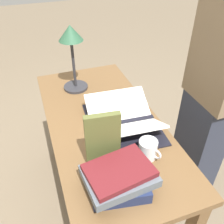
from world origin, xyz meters
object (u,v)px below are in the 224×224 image
at_px(reading_lamp, 71,44).
at_px(open_book, 123,120).
at_px(coffee_mug, 148,149).
at_px(person_reader, 212,95).
at_px(book_stack_tall, 119,178).
at_px(book_standing_upright, 103,140).

bearing_deg(reading_lamp, open_book, -160.80).
xyz_separation_m(coffee_mug, person_reader, (0.27, -0.56, 0.01)).
bearing_deg(coffee_mug, open_book, 5.22).
height_order(book_stack_tall, book_standing_upright, book_standing_upright).
bearing_deg(book_standing_upright, book_stack_tall, -167.40).
bearing_deg(reading_lamp, coffee_mug, -165.70).
height_order(open_book, book_stack_tall, book_stack_tall).
height_order(open_book, book_standing_upright, book_standing_upright).
xyz_separation_m(book_stack_tall, coffee_mug, (0.12, -0.19, -0.01)).
bearing_deg(book_stack_tall, coffee_mug, -57.98).
xyz_separation_m(open_book, person_reader, (0.01, -0.58, 0.02)).
relative_size(open_book, person_reader, 0.29).
xyz_separation_m(open_book, book_stack_tall, (-0.38, 0.17, 0.03)).
xyz_separation_m(book_stack_tall, reading_lamp, (0.83, -0.01, 0.24)).
bearing_deg(coffee_mug, book_stack_tall, 122.02).
distance_m(book_stack_tall, person_reader, 0.84).
bearing_deg(open_book, reading_lamp, 23.05).
height_order(book_standing_upright, person_reader, person_reader).
height_order(book_standing_upright, reading_lamp, reading_lamp).
relative_size(book_standing_upright, person_reader, 0.17).
bearing_deg(reading_lamp, person_reader, -120.84).
bearing_deg(book_stack_tall, person_reader, -62.56).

